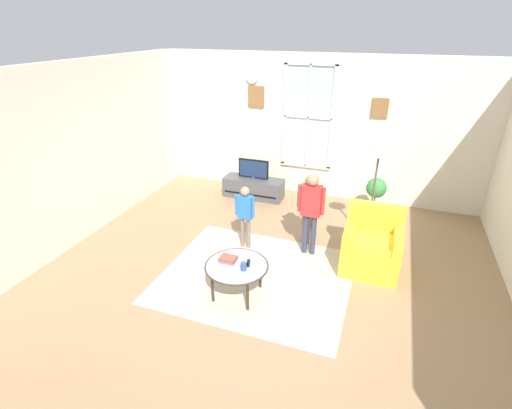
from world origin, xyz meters
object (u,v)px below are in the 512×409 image
(person_red_shirt, at_px, (311,205))
(potted_plant_by_window, at_px, (376,193))
(remote_near_cup, at_px, (248,263))
(floor_lamp, at_px, (378,158))
(person_blue_shirt, at_px, (245,210))
(person_green_shirt, at_px, (308,202))
(remote_near_books, at_px, (245,267))
(tv_stand, at_px, (254,188))
(armchair, at_px, (372,247))
(cup, at_px, (244,266))
(book_stack, at_px, (228,259))
(coffee_table, at_px, (237,267))
(television, at_px, (253,169))

(person_red_shirt, xyz_separation_m, potted_plant_by_window, (0.82, 1.67, -0.39))
(remote_near_cup, height_order, floor_lamp, floor_lamp)
(person_blue_shirt, distance_m, person_green_shirt, 0.96)
(person_blue_shirt, xyz_separation_m, person_green_shirt, (0.85, 0.44, 0.08))
(remote_near_books, xyz_separation_m, floor_lamp, (1.32, 1.91, 0.93))
(tv_stand, distance_m, person_red_shirt, 2.28)
(person_blue_shirt, distance_m, potted_plant_by_window, 2.55)
(armchair, height_order, remote_near_cup, armchair)
(cup, relative_size, potted_plant_by_window, 0.14)
(book_stack, distance_m, person_red_shirt, 1.46)
(tv_stand, xyz_separation_m, armchair, (2.36, -1.70, 0.14))
(armchair, xyz_separation_m, person_blue_shirt, (-1.84, -0.10, 0.30))
(remote_near_books, xyz_separation_m, person_green_shirt, (0.42, 1.55, 0.26))
(armchair, xyz_separation_m, cup, (-1.41, -1.24, 0.16))
(book_stack, xyz_separation_m, potted_plant_by_window, (1.59, 2.87, -0.06))
(cup, bearing_deg, remote_near_cup, 86.22)
(armchair, xyz_separation_m, remote_near_cup, (-1.40, -1.11, 0.12))
(coffee_table, xyz_separation_m, person_green_shirt, (0.54, 1.53, 0.30))
(coffee_table, bearing_deg, cup, -26.57)
(book_stack, xyz_separation_m, cup, (0.25, -0.11, 0.02))
(potted_plant_by_window, bearing_deg, book_stack, -118.99)
(coffee_table, bearing_deg, armchair, 37.83)
(tv_stand, height_order, potted_plant_by_window, potted_plant_by_window)
(potted_plant_by_window, bearing_deg, armchair, -87.57)
(cup, relative_size, person_blue_shirt, 0.10)
(television, bearing_deg, coffee_table, -73.82)
(book_stack, distance_m, person_green_shirt, 1.64)
(person_green_shirt, height_order, floor_lamp, floor_lamp)
(person_blue_shirt, relative_size, potted_plant_by_window, 1.46)
(tv_stand, xyz_separation_m, coffee_table, (0.84, -2.88, 0.22))
(person_red_shirt, xyz_separation_m, floor_lamp, (0.80, 0.65, 0.58))
(tv_stand, distance_m, coffee_table, 3.01)
(book_stack, relative_size, remote_near_cup, 1.46)
(television, bearing_deg, book_stack, -76.09)
(tv_stand, xyz_separation_m, book_stack, (0.70, -2.83, 0.28))
(television, bearing_deg, person_blue_shirt, -73.60)
(tv_stand, distance_m, television, 0.40)
(cup, height_order, potted_plant_by_window, potted_plant_by_window)
(armchair, relative_size, person_green_shirt, 0.77)
(armchair, distance_m, floor_lamp, 1.27)
(book_stack, height_order, person_green_shirt, person_green_shirt)
(tv_stand, height_order, person_blue_shirt, person_blue_shirt)
(book_stack, bearing_deg, remote_near_cup, 6.16)
(armchair, relative_size, person_blue_shirt, 0.87)
(book_stack, bearing_deg, potted_plant_by_window, 61.01)
(remote_near_cup, distance_m, person_blue_shirt, 1.11)
(tv_stand, height_order, remote_near_books, remote_near_books)
(person_blue_shirt, height_order, potted_plant_by_window, person_blue_shirt)
(floor_lamp, bearing_deg, person_green_shirt, -157.93)
(tv_stand, bearing_deg, remote_near_cup, -71.10)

